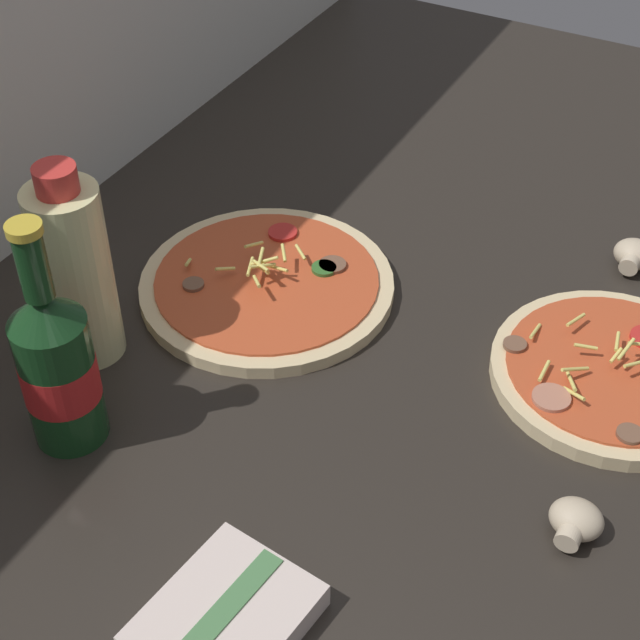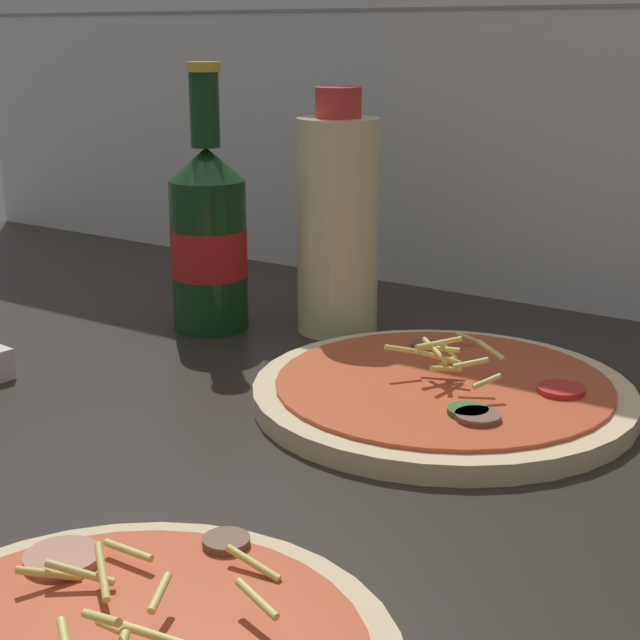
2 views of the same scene
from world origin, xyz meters
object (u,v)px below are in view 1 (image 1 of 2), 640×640
beer_bottle (57,365)px  mushroom_right (634,255)px  dish_towel (225,620)px  mushroom_left (575,521)px  pizza_near (613,373)px  pizza_far (267,284)px  oil_bottle (75,271)px

beer_bottle → mushroom_right: bearing=-38.3°
dish_towel → mushroom_left: bearing=-44.0°
pizza_near → pizza_far: pizza_far is taller
pizza_far → mushroom_left: (-15.15, -38.15, 0.73)cm
pizza_near → oil_bottle: (-20.22, 46.81, 8.72)cm
beer_bottle → mushroom_right: (48.37, -38.17, -6.71)cm
dish_towel → mushroom_right: bearing=-14.4°
oil_bottle → mushroom_left: oil_bottle is taller
mushroom_left → dish_towel: size_ratio=0.34×
beer_bottle → oil_bottle: size_ratio=1.09×
mushroom_right → oil_bottle: bearing=131.4°
pizza_far → beer_bottle: beer_bottle is taller
oil_bottle → pizza_far: bearing=-34.0°
mushroom_right → mushroom_left: bearing=-172.2°
pizza_near → mushroom_left: size_ratio=4.93×
mushroom_left → dish_towel: mushroom_left is taller
beer_bottle → mushroom_left: 45.12cm
mushroom_right → dish_towel: mushroom_right is taller
beer_bottle → mushroom_right: beer_bottle is taller
mushroom_left → oil_bottle: bearing=91.1°
pizza_near → pizza_far: (-4.11, 35.96, -0.08)cm
beer_bottle → oil_bottle: 11.32cm
pizza_near → oil_bottle: oil_bottle is taller
oil_bottle → mushroom_right: 59.01cm
pizza_near → dish_towel: size_ratio=1.69×
mushroom_left → dish_towel: 29.16cm
pizza_far → mushroom_left: size_ratio=5.69×
pizza_near → dish_towel: (-40.25, 18.05, 0.28)cm
pizza_far → dish_towel: size_ratio=1.95×
pizza_far → oil_bottle: size_ratio=1.28×
pizza_near → oil_bottle: size_ratio=1.11×
pizza_near → mushroom_left: 19.40cm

